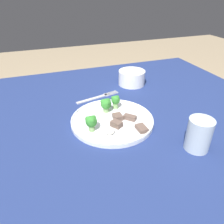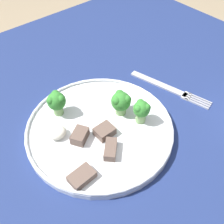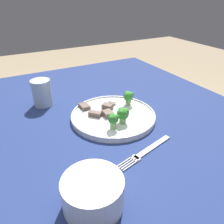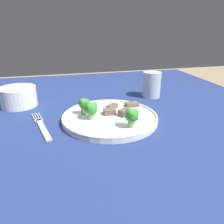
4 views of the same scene
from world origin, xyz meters
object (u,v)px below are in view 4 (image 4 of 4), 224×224
at_px(fork, 41,126).
at_px(drinking_glass, 151,86).
at_px(cream_bowl, 18,97).
at_px(dinner_plate, 110,117).

bearing_deg(fork, drinking_glass, 23.56).
bearing_deg(drinking_glass, cream_bowl, 178.21).
xyz_separation_m(fork, cream_bowl, (-0.08, 0.19, 0.03)).
distance_m(dinner_plate, drinking_glass, 0.28).
bearing_deg(drinking_glass, fork, -156.44).
relative_size(fork, cream_bowl, 1.59).
relative_size(dinner_plate, fork, 1.45).
bearing_deg(fork, cream_bowl, 113.15).
relative_size(fork, drinking_glass, 2.00).
xyz_separation_m(dinner_plate, drinking_glass, (0.21, 0.18, 0.03)).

